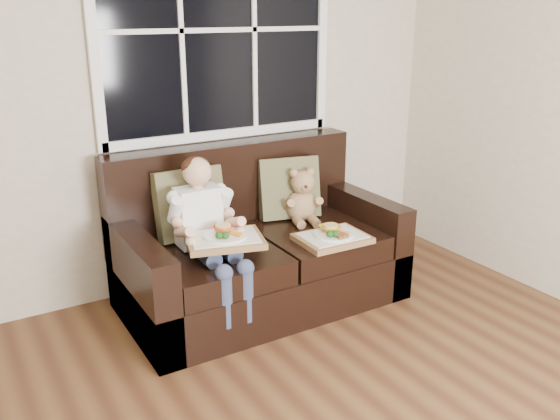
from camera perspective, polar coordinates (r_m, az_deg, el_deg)
room_walls at (r=1.48m, az=15.02°, el=11.02°), size 4.52×5.02×2.71m
window_back at (r=3.88m, az=-5.99°, el=16.85°), size 1.62×0.04×1.37m
loveseat at (r=3.76m, az=-2.28°, el=-4.18°), size 1.70×0.92×0.96m
pillow_left at (r=3.62m, az=-8.68°, el=0.63°), size 0.42×0.19×0.43m
pillow_right at (r=3.92m, az=0.85°, el=2.15°), size 0.43×0.27×0.41m
child at (r=3.38m, az=-7.18°, el=-1.05°), size 0.37×0.59×0.83m
teddy_bear at (r=3.87m, az=2.16°, el=1.06°), size 0.25×0.30×0.37m
tray_left at (r=3.29m, az=-5.36°, el=-2.73°), size 0.49×0.42×0.10m
tray_right at (r=3.57m, az=5.06°, el=-2.57°), size 0.42×0.33×0.09m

